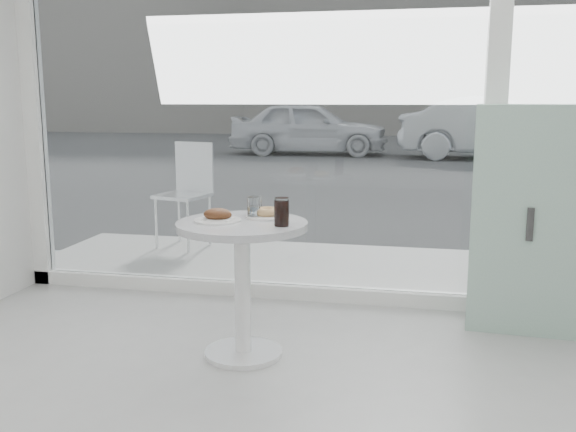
% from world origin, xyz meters
% --- Properties ---
extents(storefront, '(5.00, 0.14, 3.00)m').
position_xyz_m(storefront, '(0.07, 3.00, 1.71)').
color(storefront, white).
rests_on(storefront, ground).
extents(main_table, '(0.72, 0.72, 0.77)m').
position_xyz_m(main_table, '(-0.50, 1.90, 0.55)').
color(main_table, white).
rests_on(main_table, ground).
extents(patio_deck, '(5.60, 1.60, 0.05)m').
position_xyz_m(patio_deck, '(0.00, 3.80, 0.03)').
color(patio_deck, beige).
rests_on(patio_deck, ground).
extents(street, '(40.00, 24.00, 0.00)m').
position_xyz_m(street, '(0.00, 16.00, -0.00)').
color(street, '#3B3B3B').
rests_on(street, ground).
extents(far_building, '(40.00, 2.00, 8.00)m').
position_xyz_m(far_building, '(0.00, 25.00, 4.00)').
color(far_building, gray).
rests_on(far_building, ground).
extents(mint_cabinet, '(0.68, 0.48, 1.40)m').
position_xyz_m(mint_cabinet, '(1.09, 2.76, 0.70)').
color(mint_cabinet, '#93BCA8').
rests_on(mint_cabinet, ground).
extents(patio_chair, '(0.51, 0.51, 0.98)m').
position_xyz_m(patio_chair, '(-1.72, 4.27, 0.60)').
color(patio_chair, white).
rests_on(patio_chair, patio_deck).
extents(car_white, '(4.11, 1.83, 1.37)m').
position_xyz_m(car_white, '(-2.47, 15.07, 0.69)').
color(car_white, white).
rests_on(car_white, street).
extents(car_silver, '(4.61, 1.88, 1.49)m').
position_xyz_m(car_silver, '(2.13, 14.53, 0.74)').
color(car_silver, '#B4B8BC').
rests_on(car_silver, street).
extents(plate_fritter, '(0.26, 0.26, 0.07)m').
position_xyz_m(plate_fritter, '(-0.63, 1.89, 0.80)').
color(plate_fritter, white).
rests_on(plate_fritter, main_table).
extents(plate_donut, '(0.24, 0.24, 0.06)m').
position_xyz_m(plate_donut, '(-0.39, 2.06, 0.79)').
color(plate_donut, white).
rests_on(plate_donut, main_table).
extents(water_tumbler_a, '(0.07, 0.07, 0.12)m').
position_xyz_m(water_tumbler_a, '(-0.47, 2.02, 0.82)').
color(water_tumbler_a, white).
rests_on(water_tumbler_a, main_table).
extents(water_tumbler_b, '(0.07, 0.07, 0.11)m').
position_xyz_m(water_tumbler_b, '(-0.48, 2.12, 0.82)').
color(water_tumbler_b, white).
rests_on(water_tumbler_b, main_table).
extents(cola_glass, '(0.08, 0.08, 0.15)m').
position_xyz_m(cola_glass, '(-0.26, 1.83, 0.84)').
color(cola_glass, white).
rests_on(cola_glass, main_table).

